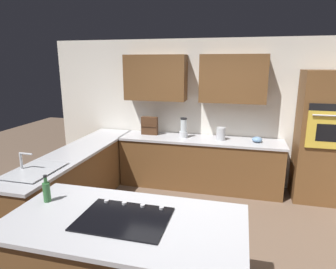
{
  "coord_description": "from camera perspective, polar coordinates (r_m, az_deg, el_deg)",
  "views": [
    {
      "loc": [
        -0.56,
        3.18,
        2.2
      ],
      "look_at": [
        0.56,
        -1.23,
        1.07
      ],
      "focal_mm": 31.18,
      "sensor_mm": 36.0,
      "label": 1
    }
  ],
  "objects": [
    {
      "name": "countertop_back",
      "position": [
        5.12,
        6.31,
        -1.04
      ],
      "size": [
        2.84,
        0.64,
        0.04
      ],
      "primitive_type": "cube",
      "color": "#B2B2B7",
      "rests_on": "lower_cabinets_back"
    },
    {
      "name": "spice_rack",
      "position": [
        5.36,
        -3.62,
        1.72
      ],
      "size": [
        0.3,
        0.11,
        0.33
      ],
      "color": "#472B19",
      "rests_on": "countertop_back"
    },
    {
      "name": "island_base",
      "position": [
        2.87,
        -8.27,
        -24.24
      ],
      "size": [
        1.98,
        0.98,
        0.86
      ],
      "primitive_type": "cube",
      "color": "brown",
      "rests_on": "ground"
    },
    {
      "name": "wall_oven",
      "position": [
        5.19,
        28.18,
        -0.54
      ],
      "size": [
        0.8,
        0.66,
        2.08
      ],
      "color": "brown",
      "rests_on": "ground"
    },
    {
      "name": "wall_back",
      "position": [
        5.31,
        7.23,
        6.01
      ],
      "size": [
        6.0,
        0.44,
        2.6
      ],
      "color": "white",
      "rests_on": "ground"
    },
    {
      "name": "oil_bottle",
      "position": [
        3.05,
        -22.65,
        -10.18
      ],
      "size": [
        0.07,
        0.07,
        0.27
      ],
      "color": "#336B38",
      "rests_on": "island_top"
    },
    {
      "name": "countertop_side",
      "position": [
        4.62,
        -17.57,
        -3.28
      ],
      "size": [
        0.64,
        2.94,
        0.04
      ],
      "primitive_type": "cube",
      "color": "#B2B2B7",
      "rests_on": "lower_cabinets_side"
    },
    {
      "name": "ground_plane",
      "position": [
        3.91,
        3.69,
        -20.29
      ],
      "size": [
        14.0,
        14.0,
        0.0
      ],
      "primitive_type": "plane",
      "color": "brown"
    },
    {
      "name": "cooktop",
      "position": [
        2.61,
        -8.6,
        -15.89
      ],
      "size": [
        0.76,
        0.56,
        0.03
      ],
      "color": "black",
      "rests_on": "island_top"
    },
    {
      "name": "mixing_bowl",
      "position": [
        5.08,
        17.02,
        -0.94
      ],
      "size": [
        0.17,
        0.17,
        0.09
      ],
      "primitive_type": "ellipsoid",
      "color": "#668CB2",
      "rests_on": "countertop_back"
    },
    {
      "name": "lower_cabinets_side",
      "position": [
        4.77,
        -17.17,
        -8.45
      ],
      "size": [
        0.6,
        2.9,
        0.86
      ],
      "primitive_type": "cube",
      "color": "brown",
      "rests_on": "ground"
    },
    {
      "name": "lower_cabinets_back",
      "position": [
        5.25,
        6.18,
        -5.78
      ],
      "size": [
        2.8,
        0.6,
        0.86
      ],
      "primitive_type": "cube",
      "color": "brown",
      "rests_on": "ground"
    },
    {
      "name": "kettle",
      "position": [
        5.06,
        10.29,
        0.16
      ],
      "size": [
        0.15,
        0.15,
        0.22
      ],
      "primitive_type": "cylinder",
      "color": "#B7BABF",
      "rests_on": "countertop_back"
    },
    {
      "name": "blender",
      "position": [
        5.13,
        3.06,
        1.06
      ],
      "size": [
        0.15,
        0.15,
        0.35
      ],
      "color": "silver",
      "rests_on": "countertop_back"
    },
    {
      "name": "sink_unit",
      "position": [
        3.93,
        -24.5,
        -6.36
      ],
      "size": [
        0.46,
        0.7,
        0.23
      ],
      "color": "#515456",
      "rests_on": "countertop_side"
    },
    {
      "name": "island_top",
      "position": [
        2.62,
        -8.63,
        -16.47
      ],
      "size": [
        2.06,
        1.06,
        0.04
      ],
      "primitive_type": "cube",
      "color": "#B2B2B7",
      "rests_on": "island_base"
    }
  ]
}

